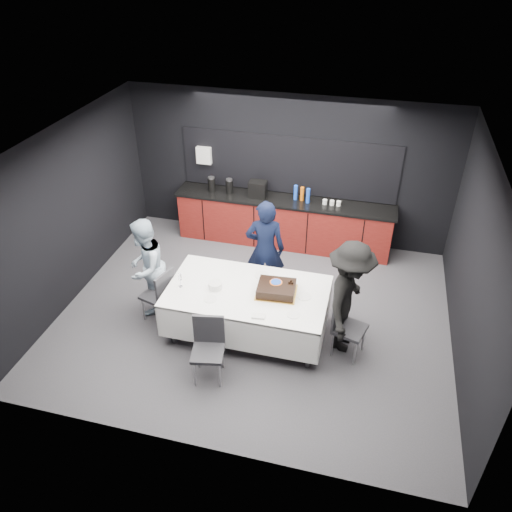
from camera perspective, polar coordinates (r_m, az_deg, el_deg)
The scene contains 18 objects.
ground at distance 8.00m, azimuth -0.18°, elevation -6.64°, with size 6.00×6.00×0.00m, color #46454A.
room_shell at distance 6.94m, azimuth -0.20°, elevation 5.10°, with size 6.04×5.04×2.82m.
kitchenette at distance 9.47m, azimuth 3.08°, elevation 4.40°, with size 4.10×0.64×2.05m.
party_table at distance 7.29m, azimuth -0.97°, elevation -4.80°, with size 2.32×1.32×0.78m.
cake_assembly at distance 7.12m, azimuth 2.35°, elevation -3.77°, with size 0.61×0.51×0.18m.
plate_stack at distance 7.24m, azimuth -4.67°, elevation -3.37°, with size 0.20×0.20×0.10m, color white.
loose_plate_near at distance 7.07m, azimuth -5.26°, elevation -4.90°, with size 0.19×0.19×0.01m, color white.
loose_plate_right_a at distance 7.12m, azimuth 5.52°, elevation -4.60°, with size 0.21×0.21×0.01m, color white.
loose_plate_right_b at distance 6.80m, azimuth 4.30°, elevation -6.69°, with size 0.18×0.18×0.01m, color white.
loose_plate_far at distance 7.49m, azimuth 0.70°, elevation -2.23°, with size 0.22×0.22×0.01m, color white.
fork_pile at distance 6.75m, azimuth 0.28°, elevation -6.89°, with size 0.17×0.11×0.03m, color white.
champagne_flute at distance 7.27m, azimuth -8.70°, elevation -2.47°, with size 0.06×0.06×0.22m.
chair_left at distance 7.70m, azimuth -10.83°, elevation -4.09°, with size 0.52×0.52×0.92m.
chair_right at distance 7.15m, azimuth 10.13°, elevation -7.50°, with size 0.52×0.52×0.92m.
chair_near at distance 6.76m, azimuth -5.47°, elevation -9.94°, with size 0.49×0.49×0.92m.
person_center at distance 7.93m, azimuth 1.05°, elevation 0.75°, with size 0.63×0.41×1.72m, color black.
person_left at distance 7.82m, azimuth -12.51°, elevation -1.27°, with size 0.78×0.61×1.60m, color #A6BDD1.
person_right at distance 7.04m, azimuth 10.53°, elevation -4.72°, with size 1.13×0.65×1.75m, color black.
Camera 1 is at (1.52, -5.88, 5.21)m, focal length 35.00 mm.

